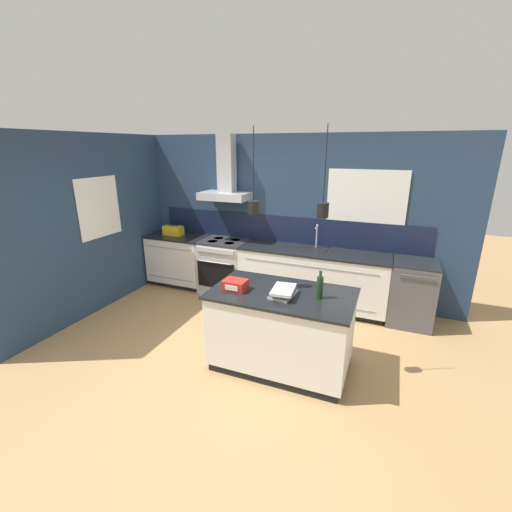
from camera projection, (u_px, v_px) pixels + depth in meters
name	position (u px, v px, depth m)	size (l,w,h in m)	color
ground_plane	(231.00, 354.00, 4.16)	(16.00, 16.00, 0.00)	tan
wall_back	(280.00, 215.00, 5.53)	(5.60, 2.12, 2.60)	navy
wall_left	(107.00, 222.00, 5.25)	(0.08, 3.80, 2.60)	navy
counter_run_left	(180.00, 259.00, 6.17)	(1.06, 0.64, 0.91)	black
counter_run_sink	(312.00, 278.00, 5.30)	(2.27, 0.64, 1.28)	black
oven_range	(225.00, 266.00, 5.84)	(0.78, 0.66, 0.91)	#B5B5BA
dishwasher	(412.00, 293.00, 4.79)	(0.59, 0.65, 0.91)	#4C4C51
kitchen_island	(281.00, 329.00, 3.82)	(1.55, 0.90, 0.91)	black
bottle_on_island	(320.00, 287.00, 3.51)	(0.07, 0.07, 0.30)	#193319
book_stack	(283.00, 292.00, 3.58)	(0.26, 0.37, 0.09)	beige
red_supply_box	(235.00, 285.00, 3.74)	(0.25, 0.19, 0.11)	red
yellow_toolbox	(173.00, 230.00, 6.04)	(0.34, 0.18, 0.19)	gold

